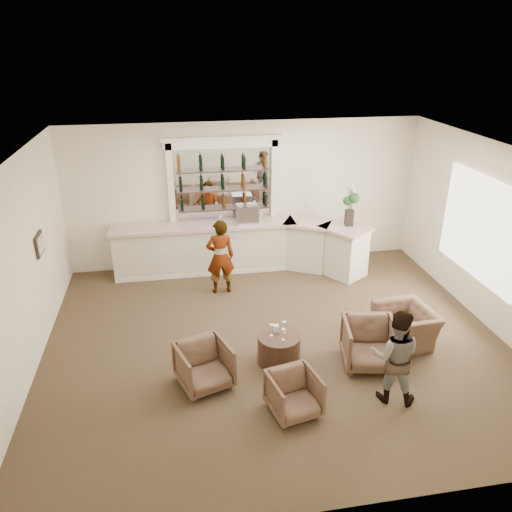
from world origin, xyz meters
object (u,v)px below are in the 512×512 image
Objects in this scene: guest at (395,356)px; espresso_machine at (247,214)px; sommelier at (220,257)px; flower_vase at (350,202)px; bar_counter at (242,247)px; armchair_far at (405,326)px; armchair_right at (369,344)px; armchair_left at (204,366)px; armchair_center at (294,394)px; cocktail_table at (279,349)px.

guest is 5.06m from espresso_machine.
sommelier is 3.06m from flower_vase.
bar_counter reaches higher than armchair_far.
armchair_right is 1.01m from armchair_far.
bar_counter is 3.56× the size of sommelier.
sommelier is at bearing 136.05° from armchair_right.
armchair_left is at bearing -106.27° from bar_counter.
flower_vase is (2.27, 4.32, 1.36)m from armchair_center.
armchair_far is (2.35, 1.43, 0.01)m from armchair_center.
armchair_left is 1.47m from armchair_center.
cocktail_table is at bearing 75.67° from armchair_center.
armchair_left reaches higher than armchair_far.
armchair_far is (2.30, 0.20, 0.07)m from cocktail_table.
cocktail_table is 3.82m from espresso_machine.
cocktail_table is 0.44× the size of sommelier.
guest is 1.56m from armchair_center.
cocktail_table is at bearing -1.61° from armchair_left.
armchair_center is at bearing -117.68° from flower_vase.
armchair_right is at bearing 19.36° from armchair_center.
guest is at bearing -78.77° from armchair_right.
espresso_machine is (0.09, 4.88, 1.03)m from armchair_center.
flower_vase is at bearing 87.40° from armchair_right.
espresso_machine reaches higher than armchair_right.
espresso_machine is (-1.39, 3.96, 0.95)m from armchair_right.
guest is at bearing 115.88° from sommelier.
flower_vase reaches higher than cocktail_table.
cocktail_table is 0.71× the size of armchair_far.
flower_vase is at bearing 26.28° from armchair_left.
flower_vase is (2.22, 3.10, 1.42)m from cocktail_table.
sommelier is 1.69× the size of flower_vase.
sommelier is 1.36m from espresso_machine.
sommelier is 1.88× the size of armchair_right.
armchair_left is (-0.58, -3.02, -0.45)m from sommelier.
guest is 1.90× the size of armchair_left.
bar_counter is at bearing -150.41° from armchair_far.
espresso_machine reaches higher than guest.
guest is 0.93m from armchair_right.
cocktail_table is at bearing 100.98° from sommelier.
sommelier is at bearing -37.50° from guest.
guest is (1.45, -1.17, 0.49)m from cocktail_table.
guest is 4.43m from flower_vase.
espresso_machine is 2.27m from flower_vase.
sommelier is 1.09× the size of guest.
bar_counter is at bearing -48.83° from guest.
espresso_machine is at bearing 119.67° from armchair_right.
flower_vase is at bearing 50.01° from armchair_center.
flower_vase reaches higher than armchair_left.
espresso_machine is 0.49× the size of flower_vase.
guest is (1.54, -4.77, 0.17)m from bar_counter.
cocktail_table is 1.23m from armchair_center.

